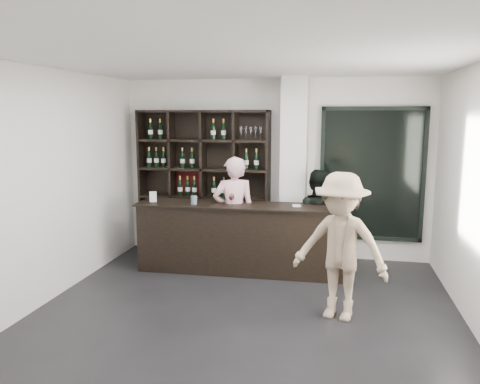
% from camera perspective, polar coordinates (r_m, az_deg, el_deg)
% --- Properties ---
extents(floor, '(5.00, 5.50, 0.01)m').
position_cam_1_polar(floor, '(5.46, 0.04, -15.83)').
color(floor, black).
rests_on(floor, ground).
extents(wine_shelf, '(2.20, 0.35, 2.40)m').
position_cam_1_polar(wine_shelf, '(7.79, -4.45, 1.08)').
color(wine_shelf, black).
rests_on(wine_shelf, floor).
extents(structural_column, '(0.40, 0.40, 2.90)m').
position_cam_1_polar(structural_column, '(7.39, 6.57, 2.55)').
color(structural_column, silver).
rests_on(structural_column, floor).
extents(glass_panel, '(1.60, 0.08, 2.10)m').
position_cam_1_polar(glass_panel, '(7.61, 15.76, 2.08)').
color(glass_panel, black).
rests_on(glass_panel, floor).
extents(tasting_counter, '(3.12, 0.65, 1.02)m').
position_cam_1_polar(tasting_counter, '(6.96, 0.12, -5.65)').
color(tasting_counter, black).
rests_on(tasting_counter, floor).
extents(taster_pink, '(0.72, 0.58, 1.72)m').
position_cam_1_polar(taster_pink, '(7.00, -0.74, -2.66)').
color(taster_pink, '#DEA8AF').
rests_on(taster_pink, floor).
extents(taster_black, '(0.85, 0.73, 1.52)m').
position_cam_1_polar(taster_black, '(7.21, 9.26, -3.27)').
color(taster_black, black).
rests_on(taster_black, floor).
extents(customer, '(1.23, 0.92, 1.70)m').
position_cam_1_polar(customer, '(5.44, 12.13, -6.54)').
color(customer, tan).
rests_on(customer, floor).
extents(wine_glass, '(0.08, 0.08, 0.20)m').
position_cam_1_polar(wine_glass, '(6.74, -1.04, -0.86)').
color(wine_glass, white).
rests_on(wine_glass, tasting_counter).
extents(spit_cup, '(0.10, 0.10, 0.13)m').
position_cam_1_polar(spit_cup, '(6.90, -5.64, -0.96)').
color(spit_cup, '#9FB9C7').
rests_on(spit_cup, tasting_counter).
extents(napkin_stack, '(0.13, 0.13, 0.02)m').
position_cam_1_polar(napkin_stack, '(6.76, 6.90, -1.66)').
color(napkin_stack, white).
rests_on(napkin_stack, tasting_counter).
extents(card_stand, '(0.11, 0.08, 0.15)m').
position_cam_1_polar(card_stand, '(7.17, -10.55, -0.57)').
color(card_stand, white).
rests_on(card_stand, tasting_counter).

